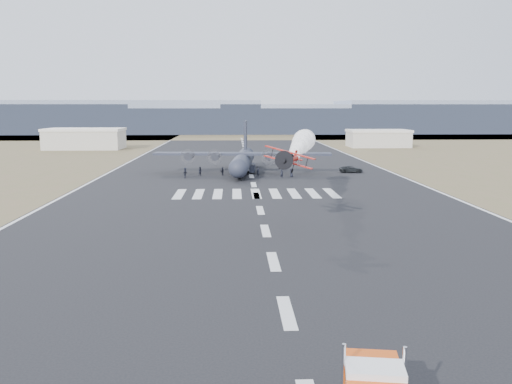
{
  "coord_description": "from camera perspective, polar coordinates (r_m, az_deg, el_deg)",
  "views": [
    {
      "loc": [
        -3.42,
        -34.05,
        13.41
      ],
      "look_at": [
        -0.97,
        26.06,
        4.0
      ],
      "focal_mm": 38.0,
      "sensor_mm": 36.0,
      "label": 1
    }
  ],
  "objects": [
    {
      "name": "crew_c",
      "position": [
        108.39,
        -7.46,
        2.14
      ],
      "size": [
        0.77,
        1.14,
        1.62
      ],
      "primitive_type": "imported",
      "rotation": [
        0.0,
        0.0,
        5.01
      ],
      "color": "black",
      "rests_on": "ground"
    },
    {
      "name": "hangar_left",
      "position": [
        185.79,
        -17.57,
        5.39
      ],
      "size": [
        24.5,
        14.5,
        6.7
      ],
      "color": "#B3AD9F",
      "rests_on": "ground"
    },
    {
      "name": "runway_markings",
      "position": [
        95.06,
        -0.25,
        0.78
      ],
      "size": [
        60.0,
        260.0,
        0.01
      ],
      "primitive_type": null,
      "color": "silver",
      "rests_on": "ground"
    },
    {
      "name": "scrub_far",
      "position": [
        264.41,
        -1.6,
        5.98
      ],
      "size": [
        500.0,
        80.0,
        0.0
      ],
      "primitive_type": "cube",
      "color": "brown",
      "rests_on": "ground"
    },
    {
      "name": "crew_d",
      "position": [
        104.68,
        -7.47,
        1.9
      ],
      "size": [
        1.07,
        0.92,
        1.63
      ],
      "primitive_type": "imported",
      "rotation": [
        0.0,
        0.0,
        3.69
      ],
      "color": "black",
      "rests_on": "ground"
    },
    {
      "name": "support_vehicle",
      "position": [
        114.62,
        9.98,
        2.38
      ],
      "size": [
        4.95,
        2.47,
        1.35
      ],
      "primitive_type": "imported",
      "rotation": [
        0.0,
        0.0,
        1.52
      ],
      "color": "black",
      "rests_on": "ground"
    },
    {
      "name": "hangar_right",
      "position": [
        190.85,
        12.74,
        5.55
      ],
      "size": [
        20.5,
        12.5,
        5.9
      ],
      "color": "#B3AD9F",
      "rests_on": "ground"
    },
    {
      "name": "ridge_seg_f",
      "position": [
        322.94,
        22.26,
        7.37
      ],
      "size": [
        150.0,
        50.0,
        17.0
      ],
      "primitive_type": "cube",
      "color": "gray",
      "rests_on": "ground"
    },
    {
      "name": "crew_a",
      "position": [
        103.85,
        2.74,
        1.91
      ],
      "size": [
        0.66,
        0.57,
        1.6
      ],
      "primitive_type": "imported",
      "rotation": [
        0.0,
        0.0,
        0.18
      ],
      "color": "black",
      "rests_on": "ground"
    },
    {
      "name": "ridge_seg_e",
      "position": [
        301.96,
        10.86,
        7.61
      ],
      "size": [
        150.0,
        50.0,
        15.0
      ],
      "primitive_type": "cube",
      "color": "gray",
      "rests_on": "ground"
    },
    {
      "name": "crew_e",
      "position": [
        105.44,
        3.76,
        2.05
      ],
      "size": [
        0.92,
        1.02,
        1.78
      ],
      "primitive_type": "imported",
      "rotation": [
        0.0,
        0.0,
        4.13
      ],
      "color": "black",
      "rests_on": "ground"
    },
    {
      "name": "ridge_seg_d",
      "position": [
        294.15,
        -1.68,
        7.54
      ],
      "size": [
        150.0,
        50.0,
        13.0
      ],
      "primitive_type": "cube",
      "color": "gray",
      "rests_on": "ground"
    },
    {
      "name": "crew_f",
      "position": [
        108.25,
        -3.55,
        2.19
      ],
      "size": [
        1.08,
        1.57,
        1.62
      ],
      "primitive_type": "imported",
      "rotation": [
        0.0,
        0.0,
        4.28
      ],
      "color": "black",
      "rests_on": "ground"
    },
    {
      "name": "crew_b",
      "position": [
        107.78,
        -2.09,
        2.16
      ],
      "size": [
        0.89,
        0.76,
        1.57
      ],
      "primitive_type": "imported",
      "rotation": [
        0.0,
        0.0,
        0.45
      ],
      "color": "black",
      "rests_on": "ground"
    },
    {
      "name": "aerobatic_biplane",
      "position": [
        59.33,
        3.58,
        3.51
      ],
      "size": [
        5.62,
        5.23,
        2.79
      ],
      "rotation": [
        0.0,
        0.24,
        -0.18
      ],
      "color": "#AD0C0B"
    },
    {
      "name": "smoke_trail",
      "position": [
        84.23,
        4.91,
        5.23
      ],
      "size": [
        7.24,
        30.23,
        3.57
      ],
      "rotation": [
        0.0,
        0.0,
        -0.18
      ],
      "color": "white"
    },
    {
      "name": "crew_g",
      "position": [
        105.93,
        0.2,
        2.07
      ],
      "size": [
        0.78,
        0.78,
        1.66
      ],
      "primitive_type": "imported",
      "rotation": [
        0.0,
        0.0,
        3.88
      ],
      "color": "black",
      "rests_on": "ground"
    },
    {
      "name": "ground",
      "position": [
        36.75,
        3.24,
        -12.53
      ],
      "size": [
        500.0,
        500.0,
        0.0
      ],
      "primitive_type": "plane",
      "color": "black",
      "rests_on": "ground"
    },
    {
      "name": "crew_h",
      "position": [
        107.25,
        -5.87,
        2.16
      ],
      "size": [
        1.05,
        0.89,
        1.84
      ],
      "primitive_type": "imported",
      "rotation": [
        0.0,
        0.0,
        0.45
      ],
      "color": "black",
      "rests_on": "ground"
    },
    {
      "name": "ridge_seg_c",
      "position": [
        300.47,
        -14.29,
        7.68
      ],
      "size": [
        150.0,
        50.0,
        17.0
      ],
      "primitive_type": "cube",
      "color": "gray",
      "rests_on": "ground"
    },
    {
      "name": "transport_aircraft",
      "position": [
        112.63,
        -1.4,
        3.43
      ],
      "size": [
        36.31,
        29.85,
        10.47
      ],
      "rotation": [
        0.0,
        0.0,
        -0.08
      ],
      "color": "#212531",
      "rests_on": "ground"
    }
  ]
}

